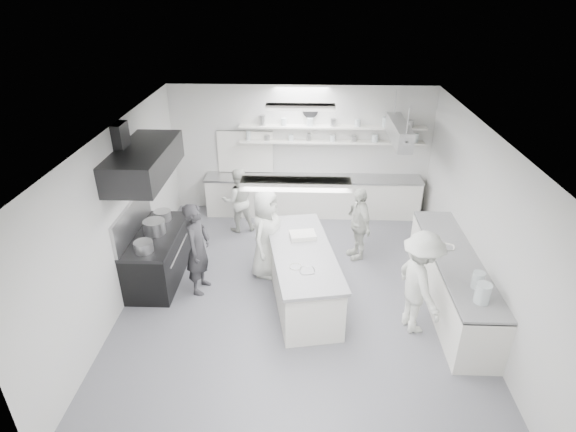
{
  "coord_description": "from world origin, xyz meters",
  "views": [
    {
      "loc": [
        0.1,
        -6.81,
        5.12
      ],
      "look_at": [
        -0.19,
        0.6,
        1.27
      ],
      "focal_mm": 28.92,
      "sensor_mm": 36.0,
      "label": 1
    }
  ],
  "objects_px": {
    "prep_island": "(302,275)",
    "cook_stove": "(198,249)",
    "cook_back": "(238,200)",
    "back_counter": "(313,196)",
    "right_counter": "(452,282)",
    "stove": "(158,257)"
  },
  "relations": [
    {
      "from": "back_counter",
      "to": "right_counter",
      "type": "bearing_deg",
      "value": -55.35
    },
    {
      "from": "stove",
      "to": "back_counter",
      "type": "xyz_separation_m",
      "value": [
        2.9,
        2.8,
        0.01
      ]
    },
    {
      "from": "cook_stove",
      "to": "right_counter",
      "type": "bearing_deg",
      "value": -83.84
    },
    {
      "from": "prep_island",
      "to": "cook_stove",
      "type": "bearing_deg",
      "value": 164.48
    },
    {
      "from": "prep_island",
      "to": "cook_back",
      "type": "height_order",
      "value": "cook_back"
    },
    {
      "from": "cook_back",
      "to": "cook_stove",
      "type": "bearing_deg",
      "value": 62.21
    },
    {
      "from": "back_counter",
      "to": "right_counter",
      "type": "distance_m",
      "value": 4.13
    },
    {
      "from": "cook_stove",
      "to": "cook_back",
      "type": "relative_size",
      "value": 1.17
    },
    {
      "from": "back_counter",
      "to": "cook_stove",
      "type": "height_order",
      "value": "cook_stove"
    },
    {
      "from": "back_counter",
      "to": "prep_island",
      "type": "bearing_deg",
      "value": -93.73
    },
    {
      "from": "cook_stove",
      "to": "cook_back",
      "type": "xyz_separation_m",
      "value": [
        0.4,
        2.27,
        -0.13
      ]
    },
    {
      "from": "stove",
      "to": "prep_island",
      "type": "xyz_separation_m",
      "value": [
        2.69,
        -0.49,
        0.01
      ]
    },
    {
      "from": "cook_stove",
      "to": "cook_back",
      "type": "distance_m",
      "value": 2.3
    },
    {
      "from": "right_counter",
      "to": "prep_island",
      "type": "relative_size",
      "value": 1.31
    },
    {
      "from": "stove",
      "to": "cook_back",
      "type": "height_order",
      "value": "cook_back"
    },
    {
      "from": "back_counter",
      "to": "stove",
      "type": "bearing_deg",
      "value": -136.01
    },
    {
      "from": "stove",
      "to": "prep_island",
      "type": "bearing_deg",
      "value": -10.37
    },
    {
      "from": "stove",
      "to": "cook_back",
      "type": "distance_m",
      "value": 2.32
    },
    {
      "from": "cook_stove",
      "to": "prep_island",
      "type": "bearing_deg",
      "value": -85.34
    },
    {
      "from": "cook_stove",
      "to": "back_counter",
      "type": "bearing_deg",
      "value": -23.52
    },
    {
      "from": "right_counter",
      "to": "prep_island",
      "type": "height_order",
      "value": "right_counter"
    },
    {
      "from": "right_counter",
      "to": "cook_stove",
      "type": "xyz_separation_m",
      "value": [
        -4.4,
        0.27,
        0.39
      ]
    }
  ]
}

